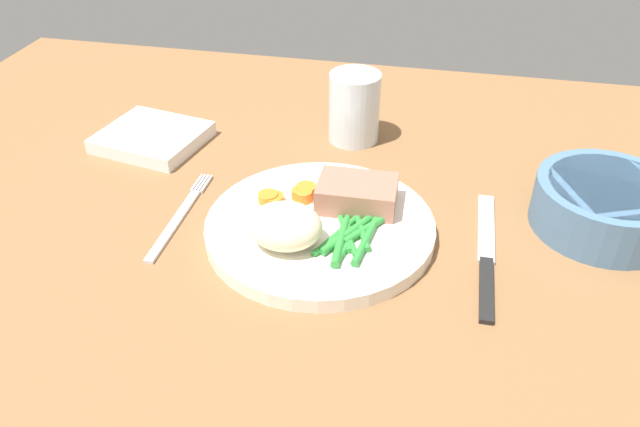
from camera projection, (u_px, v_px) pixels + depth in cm
name	position (u px, v px, depth cm)	size (l,w,h in cm)	color
dining_table	(302.00, 225.00, 69.29)	(120.00, 90.00, 2.00)	brown
dinner_plate	(320.00, 227.00, 65.96)	(24.11, 24.11, 1.60)	white
meat_portion	(357.00, 194.00, 67.13)	(8.39, 5.81, 2.88)	#A86B56
mashed_potatoes	(289.00, 227.00, 61.17)	(7.35, 6.28, 4.26)	beige
carrot_slices	(287.00, 199.00, 67.88)	(5.84, 6.97, 1.23)	orange
green_beans	(352.00, 235.00, 62.93)	(7.16, 9.81, 0.90)	#2D8C38
fork	(180.00, 215.00, 68.78)	(1.44, 16.60, 0.40)	silver
knife	(486.00, 255.00, 63.13)	(1.70, 20.50, 0.64)	black
water_glass	(354.00, 112.00, 81.23)	(6.60, 6.60, 9.10)	silver
salad_bowl	(606.00, 203.00, 65.80)	(14.95, 14.95, 5.30)	#4C7299
napkin	(152.00, 137.00, 81.82)	(12.56, 11.17, 1.83)	white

